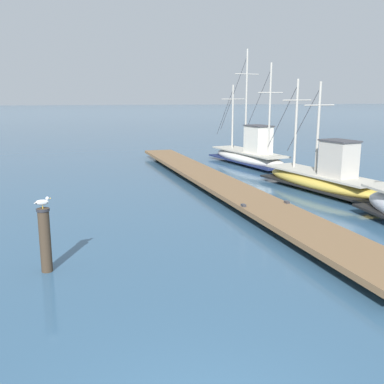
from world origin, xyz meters
name	(u,v)px	position (x,y,z in m)	size (l,w,h in m)	color
floating_dock	(218,182)	(4.39, 14.03, 0.36)	(3.33, 23.35, 0.53)	brown
fishing_boat_1	(323,178)	(8.73, 12.86, 0.60)	(3.17, 7.21, 4.77)	gold
fishing_boat_2	(250,154)	(8.33, 20.63, 0.66)	(3.11, 7.47, 6.66)	silver
mooring_piling	(45,239)	(-2.09, 6.24, 0.80)	(0.30, 0.30, 1.52)	#3D3023
perched_seagull	(42,202)	(-2.09, 6.24, 1.67)	(0.38, 0.19, 0.27)	gold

